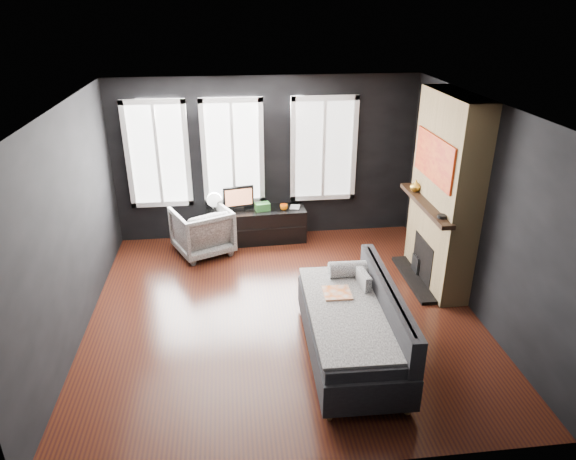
{
  "coord_description": "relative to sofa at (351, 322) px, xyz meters",
  "views": [
    {
      "loc": [
        -0.61,
        -5.7,
        3.8
      ],
      "look_at": [
        0.1,
        0.3,
        1.05
      ],
      "focal_mm": 32.0,
      "sensor_mm": 36.0,
      "label": 1
    }
  ],
  "objects": [
    {
      "name": "floor",
      "position": [
        -0.66,
        0.98,
        -0.46
      ],
      "size": [
        5.0,
        5.0,
        0.0
      ],
      "primitive_type": "plane",
      "color": "black",
      "rests_on": "ground"
    },
    {
      "name": "ceiling",
      "position": [
        -0.66,
        0.98,
        2.24
      ],
      "size": [
        5.0,
        5.0,
        0.0
      ],
      "primitive_type": "plane",
      "color": "white",
      "rests_on": "ground"
    },
    {
      "name": "wall_back",
      "position": [
        -0.66,
        3.48,
        0.89
      ],
      "size": [
        5.0,
        0.02,
        2.7
      ],
      "primitive_type": "cube",
      "color": "black",
      "rests_on": "ground"
    },
    {
      "name": "wall_left",
      "position": [
        -3.16,
        0.98,
        0.89
      ],
      "size": [
        0.02,
        5.0,
        2.7
      ],
      "primitive_type": "cube",
      "color": "black",
      "rests_on": "ground"
    },
    {
      "name": "wall_right",
      "position": [
        1.84,
        0.98,
        0.89
      ],
      "size": [
        0.02,
        5.0,
        2.7
      ],
      "primitive_type": "cube",
      "color": "black",
      "rests_on": "ground"
    },
    {
      "name": "windows",
      "position": [
        -1.11,
        3.44,
        1.92
      ],
      "size": [
        4.0,
        0.16,
        1.76
      ],
      "primitive_type": null,
      "color": "white",
      "rests_on": "wall_back"
    },
    {
      "name": "fireplace",
      "position": [
        1.64,
        1.58,
        0.89
      ],
      "size": [
        0.7,
        1.62,
        2.7
      ],
      "primitive_type": null,
      "color": "#93724C",
      "rests_on": "floor"
    },
    {
      "name": "sofa",
      "position": [
        0.0,
        0.0,
        0.0
      ],
      "size": [
        1.12,
        2.16,
        0.92
      ],
      "primitive_type": null,
      "rotation": [
        0.0,
        0.0,
        -0.02
      ],
      "color": "#252528",
      "rests_on": "floor"
    },
    {
      "name": "stripe_pillow",
      "position": [
        0.25,
        0.45,
        0.2
      ],
      "size": [
        0.11,
        0.33,
        0.33
      ],
      "primitive_type": "cube",
      "rotation": [
        0.0,
        0.0,
        0.11
      ],
      "color": "gray",
      "rests_on": "sofa"
    },
    {
      "name": "armchair",
      "position": [
        -1.76,
        2.88,
        -0.03
      ],
      "size": [
        1.07,
        1.04,
        0.85
      ],
      "primitive_type": "imported",
      "rotation": [
        0.0,
        0.0,
        -2.72
      ],
      "color": "silver",
      "rests_on": "floor"
    },
    {
      "name": "media_console",
      "position": [
        -0.88,
        3.22,
        -0.18
      ],
      "size": [
        1.66,
        0.58,
        0.56
      ],
      "primitive_type": null,
      "rotation": [
        0.0,
        0.0,
        0.04
      ],
      "color": "black",
      "rests_on": "floor"
    },
    {
      "name": "monitor",
      "position": [
        -1.16,
        3.25,
        0.34
      ],
      "size": [
        0.53,
        0.21,
        0.46
      ],
      "primitive_type": null,
      "rotation": [
        0.0,
        0.0,
        0.19
      ],
      "color": "black",
      "rests_on": "media_console"
    },
    {
      "name": "desk_fan",
      "position": [
        -1.55,
        3.19,
        0.28
      ],
      "size": [
        0.26,
        0.26,
        0.35
      ],
      "primitive_type": null,
      "rotation": [
        0.0,
        0.0,
        -0.03
      ],
      "color": "gray",
      "rests_on": "media_console"
    },
    {
      "name": "mug",
      "position": [
        -0.42,
        3.16,
        0.17
      ],
      "size": [
        0.14,
        0.12,
        0.13
      ],
      "primitive_type": "imported",
      "rotation": [
        0.0,
        0.0,
        0.2
      ],
      "color": "orange",
      "rests_on": "media_console"
    },
    {
      "name": "book",
      "position": [
        -0.29,
        3.26,
        0.22
      ],
      "size": [
        0.16,
        0.06,
        0.22
      ],
      "primitive_type": "imported",
      "rotation": [
        0.0,
        0.0,
        -0.24
      ],
      "color": "tan",
      "rests_on": "media_console"
    },
    {
      "name": "storage_box",
      "position": [
        -0.77,
        3.19,
        0.17
      ],
      "size": [
        0.26,
        0.2,
        0.13
      ],
      "primitive_type": "cube",
      "rotation": [
        0.0,
        0.0,
        0.21
      ],
      "color": "#357F36",
      "rests_on": "media_console"
    },
    {
      "name": "mantel_vase",
      "position": [
        1.39,
        2.03,
        0.85
      ],
      "size": [
        0.19,
        0.2,
        0.16
      ],
      "primitive_type": "imported",
      "rotation": [
        0.0,
        0.0,
        0.2
      ],
      "color": "#BF8B23",
      "rests_on": "fireplace"
    },
    {
      "name": "mantel_clock",
      "position": [
        1.39,
        1.03,
        0.79
      ],
      "size": [
        0.12,
        0.12,
        0.04
      ],
      "primitive_type": "cylinder",
      "rotation": [
        0.0,
        0.0,
        0.03
      ],
      "color": "black",
      "rests_on": "fireplace"
    }
  ]
}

